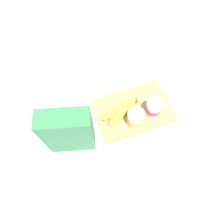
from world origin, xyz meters
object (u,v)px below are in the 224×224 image
object	(u,v)px
yogurt_cup_back	(135,118)
spoon	(179,91)
cutting_board	(133,110)
banana_bunch	(121,111)
yogurt_cup_front	(153,108)
cereal_box	(69,132)

from	to	relation	value
yogurt_cup_back	spoon	bearing A→B (deg)	-164.00
cutting_board	spoon	world-z (taller)	cutting_board
banana_bunch	yogurt_cup_back	bearing A→B (deg)	121.25
cutting_board	yogurt_cup_front	bearing A→B (deg)	151.21
yogurt_cup_front	yogurt_cup_back	distance (m)	0.09
cutting_board	cereal_box	bearing A→B (deg)	9.55
yogurt_cup_front	banana_bunch	size ratio (longest dim) A/B	0.46
yogurt_cup_front	cutting_board	bearing A→B (deg)	-28.79
spoon	yogurt_cup_front	bearing A→B (deg)	18.56
yogurt_cup_back	banana_bunch	world-z (taller)	yogurt_cup_back
banana_bunch	yogurt_cup_front	bearing A→B (deg)	160.54
cutting_board	yogurt_cup_back	size ratio (longest dim) A/B	3.94
yogurt_cup_back	spoon	world-z (taller)	yogurt_cup_back
yogurt_cup_front	yogurt_cup_back	bearing A→B (deg)	11.08
cereal_box	spoon	xyz separation A→B (m)	(-0.52, -0.06, -0.13)
cereal_box	yogurt_cup_front	world-z (taller)	cereal_box
yogurt_cup_back	banana_bunch	xyz separation A→B (m)	(0.04, -0.06, -0.02)
cutting_board	cereal_box	xyz separation A→B (m)	(0.28, 0.05, 0.12)
cutting_board	yogurt_cup_back	bearing A→B (deg)	71.90
cereal_box	yogurt_cup_front	xyz separation A→B (m)	(-0.35, -0.01, -0.07)
cutting_board	spoon	bearing A→B (deg)	-175.97
spoon	cutting_board	bearing A→B (deg)	4.03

